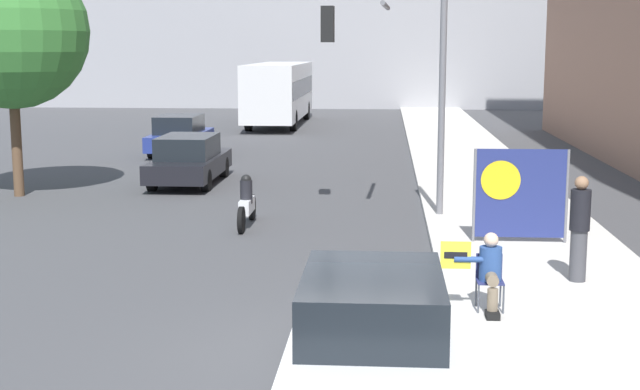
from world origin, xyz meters
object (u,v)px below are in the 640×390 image
parked_car_curbside (372,335)px  motorcycle_on_road (247,204)px  car_on_road_nearest (189,160)px  street_tree_near_curb (10,32)px  jogger_on_sidewalk (579,228)px  traffic_light_pole (397,65)px  car_on_road_midblock (180,135)px  protest_banner (520,193)px  seated_protester (489,270)px  city_bus_on_road (279,90)px

parked_car_curbside → motorcycle_on_road: size_ratio=2.06×
car_on_road_nearest → street_tree_near_curb: street_tree_near_curb is taller
motorcycle_on_road → jogger_on_sidewalk: bearing=-36.8°
parked_car_curbside → traffic_light_pole: bearing=88.1°
street_tree_near_curb → car_on_road_midblock: bearing=77.0°
car_on_road_midblock → protest_banner: bearing=-55.4°
parked_car_curbside → car_on_road_midblock: size_ratio=1.03×
seated_protester → street_tree_near_curb: size_ratio=0.18×
protest_banner → street_tree_near_curb: size_ratio=0.29×
protest_banner → traffic_light_pole: size_ratio=0.37×
seated_protester → street_tree_near_curb: (-11.66, 10.42, 3.71)m
traffic_light_pole → parked_car_curbside: (-0.37, -11.15, -2.89)m
protest_banner → car_on_road_midblock: size_ratio=0.43×
jogger_on_sidewalk → car_on_road_nearest: size_ratio=0.40×
car_on_road_nearest → car_on_road_midblock: bearing=105.0°
jogger_on_sidewalk → car_on_road_midblock: bearing=-64.0°
traffic_light_pole → car_on_road_nearest: size_ratio=1.14×
city_bus_on_road → street_tree_near_curb: size_ratio=1.73×
car_on_road_nearest → car_on_road_midblock: (-1.96, 7.31, 0.01)m
parked_car_curbside → street_tree_near_curb: (-9.95, 13.59, 3.72)m
seated_protester → parked_car_curbside: parked_car_curbside is taller
car_on_road_nearest → city_bus_on_road: size_ratio=0.40×
city_bus_on_road → street_tree_near_curb: (-4.49, -23.10, 2.62)m
jogger_on_sidewalk → protest_banner: (-0.56, 3.03, 0.08)m
car_on_road_nearest → parked_car_curbside: bearing=-70.4°
jogger_on_sidewalk → protest_banner: bearing=-84.7°
protest_banner → city_bus_on_road: size_ratio=0.17×
car_on_road_nearest → car_on_road_midblock: car_on_road_midblock is taller
jogger_on_sidewalk → car_on_road_nearest: (-9.15, 11.03, -0.32)m
protest_banner → parked_car_curbside: (-2.86, -8.08, -0.39)m
seated_protester → jogger_on_sidewalk: size_ratio=0.66×
traffic_light_pole → city_bus_on_road: traffic_light_pole is taller
traffic_light_pole → motorcycle_on_road: (-3.39, -1.29, -3.11)m
jogger_on_sidewalk → car_on_road_nearest: 14.34m
parked_car_curbside → motorcycle_on_road: parked_car_curbside is taller
traffic_light_pole → parked_car_curbside: size_ratio=1.15×
city_bus_on_road → seated_protester: bearing=-77.9°
seated_protester → city_bus_on_road: size_ratio=0.10×
jogger_on_sidewalk → city_bus_on_road: (-8.88, 31.65, 0.80)m
parked_car_curbside → city_bus_on_road: size_ratio=0.40×
city_bus_on_road → parked_car_curbside: bearing=-81.5°
car_on_road_nearest → jogger_on_sidewalk: bearing=-50.3°
seated_protester → protest_banner: 5.06m
jogger_on_sidewalk → city_bus_on_road: bearing=-79.5°
protest_banner → street_tree_near_curb: (-12.81, 5.51, 3.34)m
protest_banner → traffic_light_pole: (-2.49, 3.07, 2.51)m
seated_protester → jogger_on_sidewalk: bearing=68.5°
car_on_road_midblock → city_bus_on_road: 13.53m
city_bus_on_road → motorcycle_on_road: 26.97m
car_on_road_nearest → city_bus_on_road: bearing=89.2°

